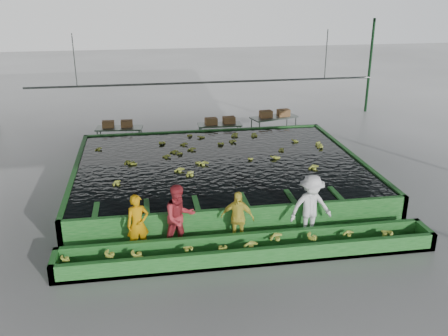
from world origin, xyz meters
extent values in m
plane|color=slate|center=(0.00, 0.00, 0.00)|extent=(80.00, 80.00, 0.00)
cube|color=slate|center=(0.00, 0.00, 5.00)|extent=(20.00, 22.00, 0.04)
cube|color=black|center=(0.00, 1.50, 0.85)|extent=(9.70, 7.70, 0.00)
cylinder|color=#59605B|center=(0.00, 5.00, 3.00)|extent=(0.08, 0.08, 14.00)
cylinder|color=#59605B|center=(-5.00, 5.00, 4.00)|extent=(0.04, 0.04, 2.00)
cylinder|color=#59605B|center=(5.00, 5.00, 4.00)|extent=(0.04, 0.04, 2.00)
imported|color=#CE8907|center=(-2.86, -2.80, 0.82)|extent=(0.68, 0.52, 1.64)
imported|color=#AB2931|center=(-1.76, -2.80, 0.92)|extent=(1.08, 0.96, 1.85)
imported|color=yellow|center=(-0.18, -2.80, 0.78)|extent=(0.99, 0.67, 1.56)
imported|color=silver|center=(1.89, -2.80, 0.94)|extent=(1.28, 0.81, 1.89)
camera|label=1|loc=(-2.55, -14.78, 6.83)|focal=40.00mm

